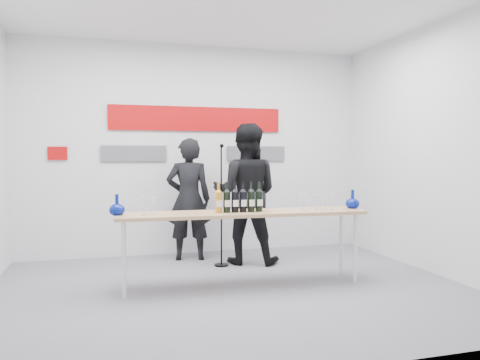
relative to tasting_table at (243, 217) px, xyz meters
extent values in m
plane|color=slate|center=(-0.14, -0.13, -0.75)|extent=(5.00, 5.00, 0.00)
cube|color=silver|center=(-0.14, 1.87, 0.75)|extent=(5.00, 0.04, 3.00)
cube|color=#AE0709|center=(-0.14, 1.84, 1.20)|extent=(2.50, 0.02, 0.35)
cube|color=#59595E|center=(-1.04, 1.84, 0.70)|extent=(0.90, 0.02, 0.22)
cube|color=#59595E|center=(0.76, 1.84, 0.70)|extent=(0.90, 0.02, 0.22)
cube|color=#AE0709|center=(-2.04, 1.84, 0.70)|extent=(0.25, 0.02, 0.18)
cube|color=tan|center=(0.00, 0.00, 0.04)|extent=(2.72, 0.65, 0.04)
cylinder|color=silver|center=(-1.27, -0.13, -0.36)|extent=(0.04, 0.04, 0.77)
cylinder|color=silver|center=(1.25, -0.23, -0.36)|extent=(0.04, 0.04, 0.77)
cylinder|color=silver|center=(-1.25, 0.23, -0.36)|extent=(0.04, 0.04, 0.77)
cylinder|color=silver|center=(1.27, 0.13, -0.36)|extent=(0.04, 0.04, 0.77)
imported|color=black|center=(-0.35, 1.42, 0.08)|extent=(0.66, 0.49, 1.66)
imported|color=black|center=(0.34, 1.02, 0.17)|extent=(1.09, 0.99, 1.84)
cylinder|color=black|center=(-0.01, 0.94, -0.74)|extent=(0.18, 0.18, 0.02)
cylinder|color=black|center=(-0.01, 0.94, 0.01)|extent=(0.02, 0.02, 1.52)
sphere|color=black|center=(-0.01, 0.91, 0.80)|extent=(0.05, 0.05, 0.05)
camera|label=1|loc=(-1.42, -4.85, 0.67)|focal=35.00mm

